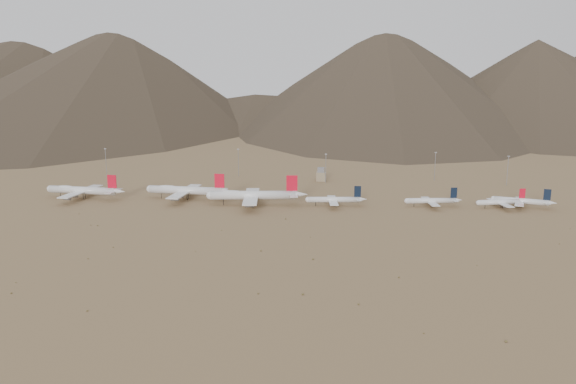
# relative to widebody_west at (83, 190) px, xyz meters

# --- Properties ---
(ground) EXTENTS (3000.00, 3000.00, 0.00)m
(ground) POSITION_rel_widebody_west_xyz_m (146.07, -27.28, -6.67)
(ground) COLOR #A58055
(ground) RESTS_ON ground
(mountain_ridge) EXTENTS (4400.00, 1000.00, 300.00)m
(mountain_ridge) POSITION_rel_widebody_west_xyz_m (146.07, 872.72, 143.33)
(mountain_ridge) COLOR brown
(mountain_ridge) RESTS_ON ground
(widebody_west) EXTENTS (65.07, 50.27, 19.34)m
(widebody_west) POSITION_rel_widebody_west_xyz_m (0.00, 0.00, 0.00)
(widebody_west) COLOR white
(widebody_west) RESTS_ON ground
(widebody_centre) EXTENTS (69.04, 53.16, 20.50)m
(widebody_centre) POSITION_rel_widebody_west_xyz_m (78.95, 7.02, 0.40)
(widebody_centre) COLOR white
(widebody_centre) RESTS_ON ground
(widebody_east) EXTENTS (73.37, 56.97, 21.86)m
(widebody_east) POSITION_rel_widebody_west_xyz_m (132.66, -6.31, 0.87)
(widebody_east) COLOR white
(widebody_east) RESTS_ON ground
(narrowbody_a) EXTENTS (44.54, 32.22, 14.72)m
(narrowbody_a) POSITION_rel_widebody_west_xyz_m (191.63, -2.30, -1.89)
(narrowbody_a) COLOR white
(narrowbody_a) RESTS_ON ground
(narrowbody_b) EXTENTS (41.97, 30.54, 13.92)m
(narrowbody_b) POSITION_rel_widebody_west_xyz_m (260.98, 3.37, -2.15)
(narrowbody_b) COLOR white
(narrowbody_b) RESTS_ON ground
(narrowbody_c) EXTENTS (40.12, 29.65, 13.55)m
(narrowbody_c) POSITION_rel_widebody_west_xyz_m (309.83, 5.37, -2.27)
(narrowbody_c) COLOR white
(narrowbody_c) RESTS_ON ground
(narrowbody_d) EXTENTS (42.72, 31.66, 14.50)m
(narrowbody_d) POSITION_rel_widebody_west_xyz_m (324.29, 8.61, -1.96)
(narrowbody_d) COLOR white
(narrowbody_d) RESTS_ON ground
(control_tower) EXTENTS (8.00, 8.00, 12.00)m
(control_tower) POSITION_rel_widebody_west_xyz_m (176.07, 92.72, -1.35)
(control_tower) COLOR gray
(control_tower) RESTS_ON ground
(mast_far_west) EXTENTS (2.00, 0.60, 25.70)m
(mast_far_west) POSITION_rel_widebody_west_xyz_m (-24.74, 97.27, 7.54)
(mast_far_west) COLOR gray
(mast_far_west) RESTS_ON ground
(mast_west) EXTENTS (2.00, 0.60, 25.70)m
(mast_west) POSITION_rel_widebody_west_xyz_m (98.76, 107.46, 7.54)
(mast_west) COLOR gray
(mast_west) RESTS_ON ground
(mast_centre) EXTENTS (2.00, 0.60, 25.70)m
(mast_centre) POSITION_rel_widebody_west_xyz_m (180.61, 84.61, 7.54)
(mast_centre) COLOR gray
(mast_centre) RESTS_ON ground
(mast_east) EXTENTS (2.00, 0.60, 25.70)m
(mast_east) POSITION_rel_widebody_west_xyz_m (276.49, 105.90, 7.54)
(mast_east) COLOR gray
(mast_east) RESTS_ON ground
(mast_far_east) EXTENTS (2.00, 0.60, 25.70)m
(mast_far_east) POSITION_rel_widebody_west_xyz_m (334.20, 88.79, 7.54)
(mast_far_east) COLOR gray
(mast_far_east) RESTS_ON ground
(desert_scrub) EXTENTS (433.39, 181.91, 0.72)m
(desert_scrub) POSITION_rel_widebody_west_xyz_m (139.10, -133.68, -6.37)
(desert_scrub) COLOR brown
(desert_scrub) RESTS_ON ground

